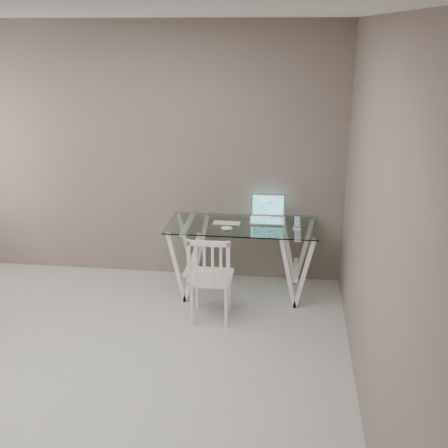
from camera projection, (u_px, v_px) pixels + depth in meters
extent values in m
plane|color=#AAA7A3|center=(91.00, 393.00, 4.25)|extent=(4.50, 4.50, 0.00)
cube|color=white|center=(56.00, 13.00, 3.35)|extent=(4.00, 4.50, 0.02)
cube|color=#75655C|center=(154.00, 154.00, 5.90)|extent=(4.00, 0.02, 2.70)
cube|color=#75655C|center=(377.00, 238.00, 3.57)|extent=(0.02, 4.50, 2.70)
cube|color=silver|center=(242.00, 225.00, 5.62)|extent=(1.50, 0.70, 0.01)
cube|color=white|center=(189.00, 257.00, 5.81)|extent=(0.24, 0.62, 0.72)
cube|color=white|center=(296.00, 262.00, 5.68)|extent=(0.24, 0.62, 0.72)
cube|color=white|center=(211.00, 277.00, 5.21)|extent=(0.39, 0.39, 0.04)
cylinder|color=white|center=(192.00, 305.00, 5.16)|extent=(0.03, 0.03, 0.40)
cylinder|color=white|center=(226.00, 307.00, 5.12)|extent=(0.03, 0.03, 0.40)
cylinder|color=white|center=(198.00, 290.00, 5.45)|extent=(0.03, 0.03, 0.40)
cylinder|color=white|center=(230.00, 292.00, 5.42)|extent=(0.03, 0.03, 0.40)
cube|color=white|center=(208.00, 264.00, 4.97)|extent=(0.39, 0.03, 0.44)
cube|color=silver|center=(267.00, 221.00, 5.71)|extent=(0.35, 0.25, 0.02)
cube|color=#19D899|center=(268.00, 205.00, 5.79)|extent=(0.35, 0.05, 0.23)
cube|color=silver|center=(227.00, 223.00, 5.64)|extent=(0.29, 0.12, 0.01)
ellipsoid|color=white|center=(227.00, 228.00, 5.46)|extent=(0.12, 0.07, 0.04)
cube|color=white|center=(297.00, 228.00, 5.49)|extent=(0.07, 0.07, 0.02)
cube|color=black|center=(297.00, 221.00, 5.48)|extent=(0.06, 0.03, 0.12)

